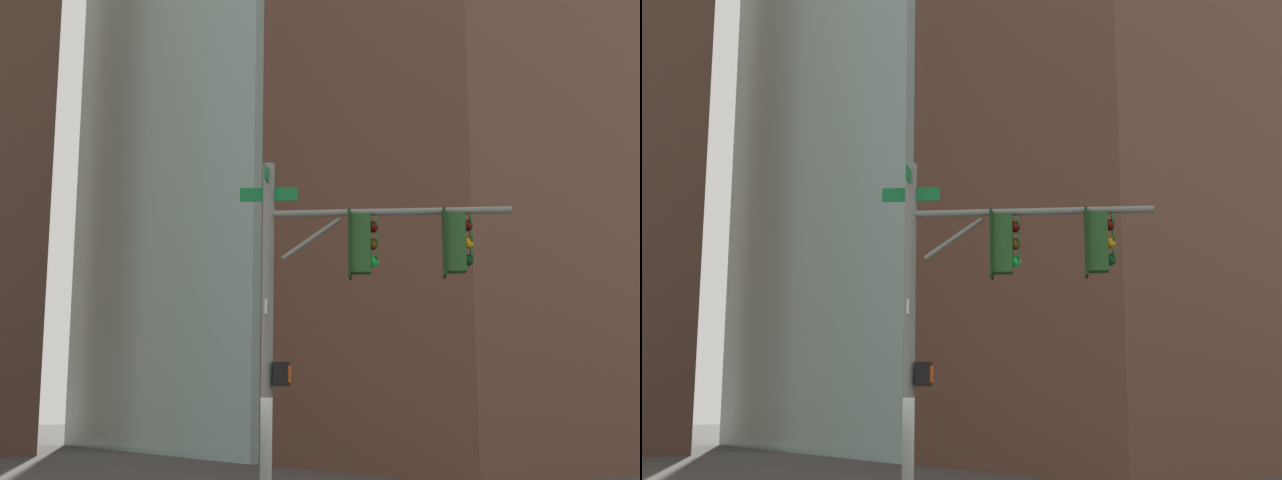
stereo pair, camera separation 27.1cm
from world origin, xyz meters
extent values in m
cylinder|color=slate|center=(-0.31, -0.44, 3.27)|extent=(0.20, 0.20, 6.55)
cylinder|color=slate|center=(1.02, 1.17, 5.65)|extent=(2.75, 3.29, 0.12)
cylinder|color=slate|center=(0.17, 0.14, 5.20)|extent=(0.73, 0.85, 0.75)
cube|color=#0F6B33|center=(-0.31, -0.44, 6.30)|extent=(0.75, 0.63, 0.24)
cube|color=#0F6B33|center=(-0.31, -0.44, 6.00)|extent=(0.67, 0.80, 0.24)
cube|color=white|center=(-0.31, -0.44, 4.01)|extent=(0.37, 0.31, 0.24)
cube|color=#1E4C1E|center=(0.71, 0.80, 5.09)|extent=(0.48, 0.48, 1.00)
cube|color=black|center=(0.59, 0.65, 5.09)|extent=(0.44, 0.38, 1.16)
sphere|color=#470A07|center=(0.84, 0.96, 5.39)|extent=(0.20, 0.20, 0.20)
cylinder|color=#1E4C1E|center=(0.88, 1.01, 5.48)|extent=(0.20, 0.18, 0.23)
sphere|color=#4C330A|center=(0.84, 0.96, 5.09)|extent=(0.20, 0.20, 0.20)
cylinder|color=#1E4C1E|center=(0.88, 1.01, 5.18)|extent=(0.20, 0.18, 0.23)
sphere|color=green|center=(0.84, 0.96, 4.79)|extent=(0.20, 0.20, 0.20)
cylinder|color=#1E4C1E|center=(0.88, 1.01, 4.88)|extent=(0.20, 0.18, 0.23)
cube|color=#1E4C1E|center=(1.73, 2.03, 5.09)|extent=(0.48, 0.48, 1.00)
cube|color=black|center=(1.61, 1.89, 5.09)|extent=(0.44, 0.38, 1.16)
sphere|color=#470A07|center=(1.87, 2.19, 5.39)|extent=(0.20, 0.20, 0.20)
cylinder|color=#1E4C1E|center=(1.91, 2.24, 5.48)|extent=(0.20, 0.18, 0.23)
sphere|color=#F29E0C|center=(1.87, 2.19, 5.09)|extent=(0.20, 0.20, 0.20)
cylinder|color=#1E4C1E|center=(1.91, 2.24, 5.18)|extent=(0.20, 0.18, 0.23)
sphere|color=#0A3819|center=(1.87, 2.19, 4.79)|extent=(0.20, 0.20, 0.20)
cylinder|color=#1E4C1E|center=(1.91, 2.24, 4.88)|extent=(0.20, 0.18, 0.23)
cube|color=black|center=(-0.15, -0.24, 2.89)|extent=(0.44, 0.42, 0.40)
cube|color=#EA5914|center=(-0.07, -0.14, 2.89)|extent=(0.21, 0.18, 0.28)
camera|label=1|loc=(12.70, -8.41, 2.37)|focal=50.34mm
camera|label=2|loc=(12.85, -8.19, 2.37)|focal=50.34mm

